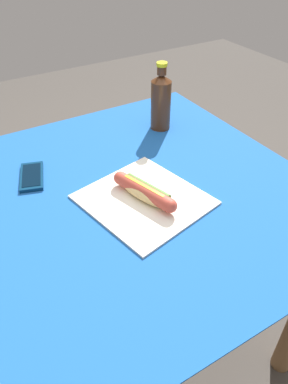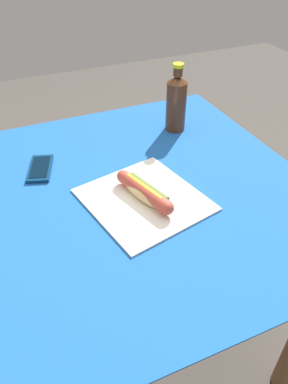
{
  "view_description": "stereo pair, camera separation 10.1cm",
  "coord_description": "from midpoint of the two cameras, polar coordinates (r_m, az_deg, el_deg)",
  "views": [
    {
      "loc": [
        0.74,
        -0.42,
        1.38
      ],
      "look_at": [
        0.06,
        -0.02,
        0.76
      ],
      "focal_mm": 34.32,
      "sensor_mm": 36.0,
      "label": 1
    },
    {
      "loc": [
        0.78,
        -0.33,
        1.38
      ],
      "look_at": [
        0.06,
        -0.02,
        0.76
      ],
      "focal_mm": 34.32,
      "sensor_mm": 36.0,
      "label": 2
    }
  ],
  "objects": [
    {
      "name": "paper_wrapper",
      "position": [
        1.02,
        -2.81,
        -1.3
      ],
      "size": [
        0.37,
        0.36,
        0.01
      ],
      "primitive_type": "cube",
      "rotation": [
        0.0,
        0.0,
        0.21
      ],
      "color": "silver",
      "rests_on": "dining_table"
    },
    {
      "name": "soda_bottle",
      "position": [
        1.33,
        0.42,
        13.93
      ],
      "size": [
        0.07,
        0.07,
        0.24
      ],
      "color": "#4C2814",
      "rests_on": "dining_table"
    },
    {
      "name": "hot_dog",
      "position": [
        1.01,
        -2.82,
        -0.04
      ],
      "size": [
        0.21,
        0.1,
        0.05
      ],
      "color": "#E5BC75",
      "rests_on": "paper_wrapper"
    },
    {
      "name": "cell_phone",
      "position": [
        1.17,
        -19.42,
        2.22
      ],
      "size": [
        0.16,
        0.11,
        0.01
      ],
      "color": "#0A2D4C",
      "rests_on": "dining_table"
    },
    {
      "name": "ground_plane",
      "position": [
        1.62,
        -2.51,
        -20.24
      ],
      "size": [
        6.0,
        6.0,
        0.0
      ],
      "primitive_type": "plane",
      "color": "#47423D",
      "rests_on": "ground"
    },
    {
      "name": "dining_table",
      "position": [
        1.15,
        -3.32,
        -4.49
      ],
      "size": [
        1.04,
        0.98,
        0.73
      ],
      "color": "brown",
      "rests_on": "ground"
    }
  ]
}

